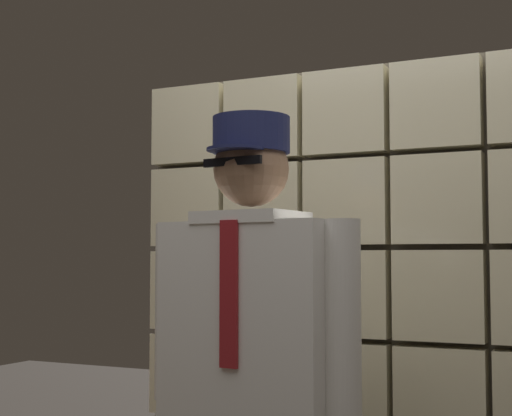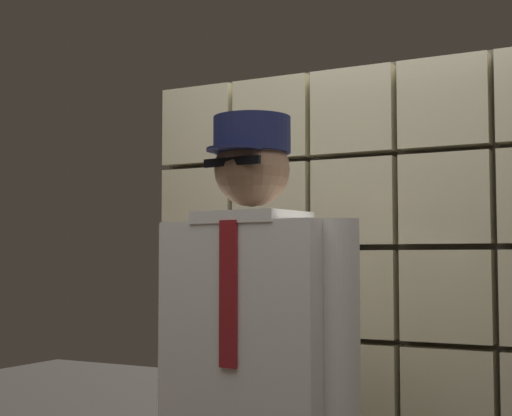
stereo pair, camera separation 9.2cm
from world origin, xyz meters
name	(u,v)px [view 2 (the right image)]	position (x,y,z in m)	size (l,w,h in m)	color
glass_block_wall	(401,342)	(0.00, 1.18, 0.99)	(2.03, 0.10, 2.03)	beige
standing_person	(252,400)	(-0.22, 0.48, 0.89)	(0.68, 0.31, 1.70)	#382D23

